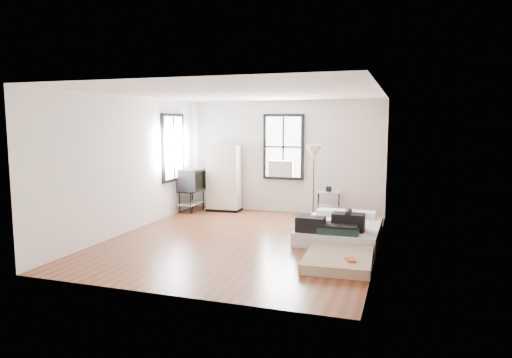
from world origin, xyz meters
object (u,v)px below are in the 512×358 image
(mattress_main, at_px, (340,229))
(floor_lamp, at_px, (314,156))
(side_table, at_px, (329,196))
(tv_stand, at_px, (191,181))
(wardrobe, at_px, (224,178))
(mattress_bare, at_px, (340,248))

(mattress_main, relative_size, floor_lamp, 1.17)
(side_table, bearing_deg, tv_stand, -172.40)
(wardrobe, relative_size, tv_stand, 1.55)
(mattress_main, bearing_deg, mattress_bare, -81.42)
(mattress_main, height_order, floor_lamp, floor_lamp)
(mattress_bare, bearing_deg, floor_lamp, 108.35)
(wardrobe, relative_size, side_table, 2.32)
(mattress_main, xyz_separation_m, wardrobe, (-3.23, 1.91, 0.66))
(wardrobe, bearing_deg, tv_stand, -154.83)
(wardrobe, height_order, tv_stand, wardrobe)
(side_table, bearing_deg, mattress_bare, -77.36)
(mattress_main, height_order, mattress_bare, mattress_main)
(mattress_main, distance_m, floor_lamp, 2.07)
(mattress_bare, distance_m, side_table, 3.32)
(wardrobe, xyz_separation_m, tv_stand, (-0.73, -0.39, -0.06))
(mattress_main, height_order, side_table, side_table)
(wardrobe, xyz_separation_m, floor_lamp, (2.43, -0.54, 0.66))
(mattress_bare, relative_size, wardrobe, 1.19)
(floor_lamp, relative_size, tv_stand, 1.60)
(mattress_bare, xyz_separation_m, floor_lamp, (-0.98, 2.61, 1.37))
(mattress_main, bearing_deg, side_table, 105.97)
(tv_stand, bearing_deg, mattress_main, -17.71)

